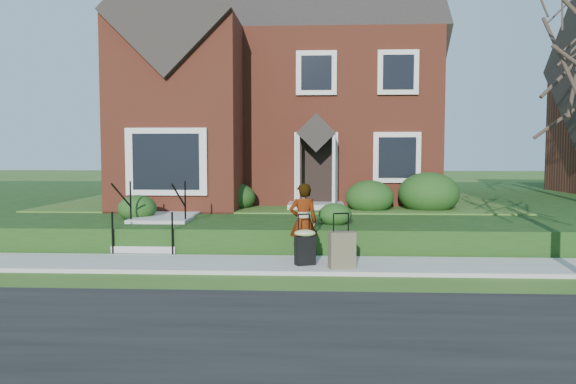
# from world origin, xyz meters

# --- Properties ---
(ground) EXTENTS (120.00, 120.00, 0.00)m
(ground) POSITION_xyz_m (0.00, 0.00, 0.00)
(ground) COLOR #2D5119
(ground) RESTS_ON ground
(street) EXTENTS (60.00, 6.00, 0.01)m
(street) POSITION_xyz_m (0.00, -5.00, 0.01)
(street) COLOR black
(street) RESTS_ON ground
(sidewalk) EXTENTS (60.00, 1.60, 0.08)m
(sidewalk) POSITION_xyz_m (0.00, 0.00, 0.04)
(sidewalk) COLOR #9E9B93
(sidewalk) RESTS_ON ground
(terrace) EXTENTS (44.00, 20.00, 0.60)m
(terrace) POSITION_xyz_m (4.00, 10.90, 0.30)
(terrace) COLOR #13330D
(terrace) RESTS_ON ground
(walkway) EXTENTS (1.20, 6.00, 0.06)m
(walkway) POSITION_xyz_m (-2.50, 5.00, 0.63)
(walkway) COLOR #9E9B93
(walkway) RESTS_ON terrace
(main_house) EXTENTS (10.40, 10.20, 9.40)m
(main_house) POSITION_xyz_m (-0.21, 9.61, 5.26)
(main_house) COLOR brown
(main_house) RESTS_ON terrace
(front_steps) EXTENTS (1.40, 2.02, 1.50)m
(front_steps) POSITION_xyz_m (-2.50, 1.84, 0.47)
(front_steps) COLOR #9E9B93
(front_steps) RESTS_ON ground
(foundation_shrubs) EXTENTS (10.18, 4.54, 1.22)m
(foundation_shrubs) POSITION_xyz_m (1.34, 5.04, 1.10)
(foundation_shrubs) COLOR black
(foundation_shrubs) RESTS_ON terrace
(woman) EXTENTS (0.62, 0.46, 1.55)m
(woman) POSITION_xyz_m (0.96, 0.33, 0.86)
(woman) COLOR #999999
(woman) RESTS_ON sidewalk
(suitcase_black) EXTENTS (0.51, 0.47, 0.99)m
(suitcase_black) POSITION_xyz_m (1.00, -0.18, 0.46)
(suitcase_black) COLOR black
(suitcase_black) RESTS_ON sidewalk
(suitcase_olive) EXTENTS (0.52, 0.37, 1.04)m
(suitcase_olive) POSITION_xyz_m (1.70, -0.46, 0.43)
(suitcase_olive) COLOR brown
(suitcase_olive) RESTS_ON sidewalk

